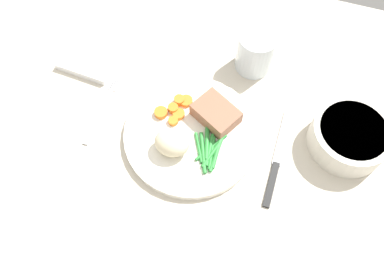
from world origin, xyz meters
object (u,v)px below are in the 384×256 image
at_px(fork, 102,109).
at_px(salad_bowl, 350,136).
at_px(meat_portion, 216,114).
at_px(napkin, 94,53).
at_px(dinner_plate, 192,132).
at_px(knife, 277,160).
at_px(water_glass, 255,54).

relative_size(fork, salad_bowl, 1.13).
height_order(meat_portion, napkin, meat_portion).
bearing_deg(dinner_plate, fork, -179.22).
bearing_deg(knife, dinner_plate, -176.73).
distance_m(meat_portion, salad_bowl, 0.25).
bearing_deg(fork, water_glass, 35.24).
bearing_deg(meat_portion, knife, -17.99).
bearing_deg(knife, fork, -175.82).
xyz_separation_m(fork, napkin, (-0.07, 0.12, 0.01)).
bearing_deg(fork, napkin, 118.45).
relative_size(fork, water_glass, 1.84).
xyz_separation_m(knife, napkin, (-0.43, 0.12, 0.01)).
xyz_separation_m(water_glass, salad_bowl, (0.21, -0.13, -0.01)).
distance_m(fork, water_glass, 0.33).
distance_m(dinner_plate, meat_portion, 0.06).
height_order(dinner_plate, meat_portion, meat_portion).
bearing_deg(water_glass, fork, -142.42).
relative_size(water_glass, napkin, 0.71).
bearing_deg(napkin, knife, -15.89).
xyz_separation_m(dinner_plate, meat_portion, (0.04, 0.04, 0.02)).
relative_size(meat_portion, napkin, 0.66).
height_order(knife, salad_bowl, salad_bowl).
distance_m(dinner_plate, fork, 0.19).
relative_size(knife, water_glass, 2.27).
bearing_deg(dinner_plate, water_glass, 69.92).
relative_size(meat_portion, knife, 0.41).
height_order(water_glass, napkin, water_glass).
distance_m(salad_bowl, napkin, 0.55).
relative_size(knife, napkin, 1.60).
xyz_separation_m(dinner_plate, salad_bowl, (0.29, 0.07, 0.02)).
height_order(dinner_plate, knife, dinner_plate).
bearing_deg(napkin, water_glass, 13.24).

